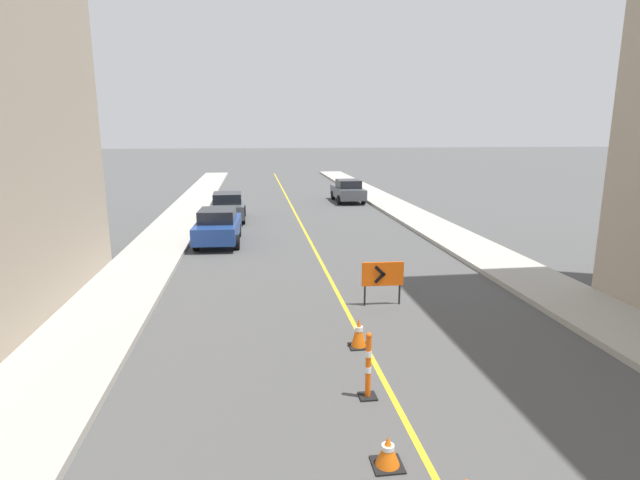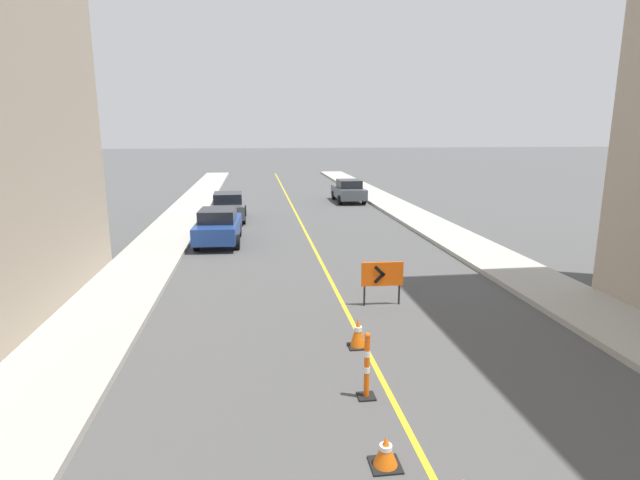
% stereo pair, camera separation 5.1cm
% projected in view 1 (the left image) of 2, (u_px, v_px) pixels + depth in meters
% --- Properties ---
extents(lane_stripe, '(0.12, 62.37, 0.01)m').
position_uv_depth(lane_stripe, '(298.00, 218.00, 28.95)').
color(lane_stripe, gold).
rests_on(lane_stripe, ground_plane).
extents(sidewalk_left, '(2.52, 62.37, 0.18)m').
position_uv_depth(sidewalk_left, '(180.00, 220.00, 28.06)').
color(sidewalk_left, '#ADA89E').
rests_on(sidewalk_left, ground_plane).
extents(sidewalk_right, '(2.52, 62.37, 0.18)m').
position_uv_depth(sidewalk_right, '(409.00, 214.00, 29.80)').
color(sidewalk_right, '#ADA89E').
rests_on(sidewalk_right, ground_plane).
extents(traffic_cone_second, '(0.47, 0.47, 0.49)m').
position_uv_depth(traffic_cone_second, '(388.00, 452.00, 7.54)').
color(traffic_cone_second, black).
rests_on(traffic_cone_second, ground_plane).
extents(traffic_cone_third, '(0.45, 0.45, 0.71)m').
position_uv_depth(traffic_cone_third, '(359.00, 333.00, 11.69)').
color(traffic_cone_third, black).
rests_on(traffic_cone_third, ground_plane).
extents(delineator_post_rear, '(0.33, 0.33, 1.32)m').
position_uv_depth(delineator_post_rear, '(368.00, 369.00, 9.42)').
color(delineator_post_rear, black).
rests_on(delineator_post_rear, ground_plane).
extents(arrow_barricade_primary, '(1.22, 0.11, 1.29)m').
position_uv_depth(arrow_barricade_primary, '(383.00, 275.00, 14.41)').
color(arrow_barricade_primary, '#EF560C').
rests_on(arrow_barricade_primary, ground_plane).
extents(parked_car_curb_near, '(1.99, 4.37, 1.59)m').
position_uv_depth(parked_car_curb_near, '(218.00, 226.00, 22.36)').
color(parked_car_curb_near, navy).
rests_on(parked_car_curb_near, ground_plane).
extents(parked_car_curb_mid, '(1.95, 4.35, 1.59)m').
position_uv_depth(parked_car_curb_mid, '(228.00, 206.00, 28.16)').
color(parked_car_curb_mid, '#474C51').
rests_on(parked_car_curb_mid, ground_plane).
extents(parked_car_curb_far, '(1.94, 4.33, 1.59)m').
position_uv_depth(parked_car_curb_far, '(348.00, 191.00, 35.52)').
color(parked_car_curb_far, '#474C51').
rests_on(parked_car_curb_far, ground_plane).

